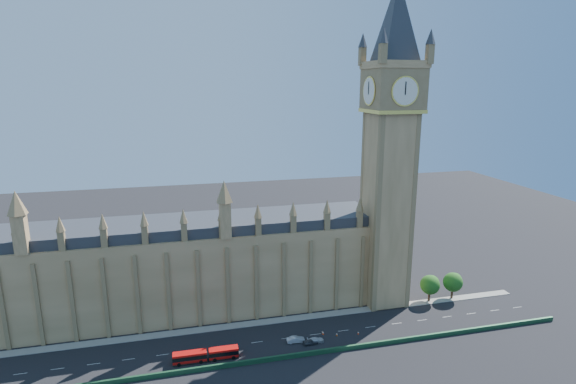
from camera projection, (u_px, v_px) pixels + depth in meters
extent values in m
plane|color=black|center=(272.00, 340.00, 118.46)|extent=(400.00, 400.00, 0.00)
cube|color=olive|center=(172.00, 272.00, 130.59)|extent=(120.00, 20.00, 25.00)
cube|color=#2D3035|center=(169.00, 226.00, 127.33)|extent=(120.00, 18.00, 3.00)
cube|color=olive|center=(386.00, 211.00, 133.70)|extent=(12.00, 12.00, 58.00)
cube|color=olive|center=(393.00, 91.00, 125.57)|extent=(14.00, 14.00, 12.00)
cylinder|color=silver|center=(405.00, 91.00, 118.81)|extent=(7.20, 0.30, 7.20)
cube|color=olive|center=(394.00, 65.00, 123.94)|extent=(14.50, 14.50, 2.00)
cube|color=#1E4C2D|center=(279.00, 358.00, 109.81)|extent=(160.00, 0.60, 1.20)
cube|color=gray|center=(265.00, 322.00, 127.42)|extent=(160.00, 3.00, 0.16)
cylinder|color=#382619|center=(429.00, 295.00, 139.41)|extent=(0.70, 0.70, 4.00)
sphere|color=#194B14|center=(430.00, 285.00, 138.60)|extent=(6.00, 6.00, 6.00)
sphere|color=#194B14|center=(432.00, 282.00, 138.93)|extent=(4.38, 4.38, 4.38)
cylinder|color=#382619|center=(452.00, 292.00, 141.26)|extent=(0.70, 0.70, 4.00)
sphere|color=#194B14|center=(453.00, 282.00, 140.44)|extent=(6.00, 6.00, 6.00)
sphere|color=#194B14|center=(455.00, 280.00, 140.77)|extent=(4.38, 4.38, 4.38)
cube|color=red|center=(190.00, 357.00, 108.67)|extent=(8.11, 2.37, 2.69)
cube|color=red|center=(224.00, 353.00, 110.43)|extent=(7.21, 2.35, 2.69)
cube|color=black|center=(190.00, 356.00, 108.59)|extent=(8.16, 2.42, 1.02)
cube|color=black|center=(224.00, 352.00, 110.36)|extent=(7.26, 2.40, 1.02)
cylinder|color=black|center=(206.00, 356.00, 109.53)|extent=(0.77, 2.17, 2.15)
cylinder|color=black|center=(179.00, 365.00, 107.25)|extent=(0.90, 0.28, 0.90)
cylinder|color=black|center=(179.00, 359.00, 109.38)|extent=(0.90, 0.28, 0.90)
cylinder|color=black|center=(201.00, 362.00, 108.37)|extent=(0.90, 0.28, 0.90)
cylinder|color=black|center=(201.00, 357.00, 110.50)|extent=(0.90, 0.28, 0.90)
cylinder|color=black|center=(215.00, 360.00, 109.08)|extent=(0.90, 0.28, 0.90)
cylinder|color=black|center=(214.00, 355.00, 111.21)|extent=(0.90, 0.28, 0.90)
cylinder|color=black|center=(234.00, 358.00, 110.07)|extent=(0.90, 0.28, 0.90)
cylinder|color=black|center=(233.00, 353.00, 112.20)|extent=(0.90, 0.28, 0.90)
imported|color=#3B3D42|center=(311.00, 342.00, 116.45)|extent=(4.05, 1.84, 1.35)
imported|color=#A8AAB0|center=(296.00, 340.00, 117.32)|extent=(4.81, 1.87, 1.56)
imported|color=silver|center=(316.00, 340.00, 117.34)|extent=(4.47, 1.86, 1.29)
cube|color=black|center=(358.00, 334.00, 121.32)|extent=(0.48, 0.48, 0.04)
cone|color=#FF3D0D|center=(358.00, 333.00, 121.24)|extent=(0.53, 0.53, 0.76)
cylinder|color=white|center=(358.00, 332.00, 121.21)|extent=(0.37, 0.37, 0.13)
cube|color=black|center=(323.00, 334.00, 121.17)|extent=(0.55, 0.55, 0.04)
cone|color=#FF440D|center=(323.00, 333.00, 121.08)|extent=(0.61, 0.61, 0.79)
cylinder|color=white|center=(323.00, 333.00, 121.06)|extent=(0.38, 0.38, 0.13)
cube|color=black|center=(323.00, 333.00, 121.63)|extent=(0.54, 0.54, 0.04)
cone|color=#D6540B|center=(323.00, 332.00, 121.56)|extent=(0.59, 0.59, 0.71)
cylinder|color=white|center=(323.00, 332.00, 121.53)|extent=(0.35, 0.35, 0.12)
cube|color=black|center=(337.00, 336.00, 120.51)|extent=(0.58, 0.58, 0.05)
cone|color=#F85B0D|center=(337.00, 334.00, 120.42)|extent=(0.64, 0.64, 0.79)
cylinder|color=white|center=(337.00, 334.00, 120.40)|extent=(0.38, 0.38, 0.14)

